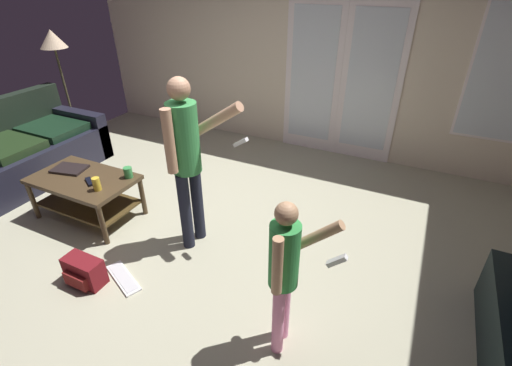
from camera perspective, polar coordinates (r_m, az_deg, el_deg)
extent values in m
cube|color=#ABA98E|center=(3.68, -9.82, -8.15)|extent=(6.21, 5.04, 0.02)
cube|color=beige|center=(5.17, 5.44, 19.93)|extent=(6.21, 0.06, 2.63)
cube|color=white|center=(5.10, 8.84, 15.70)|extent=(0.76, 0.02, 2.02)
cube|color=silver|center=(5.07, 8.83, 16.21)|extent=(0.60, 0.01, 1.72)
cube|color=white|center=(4.94, 17.49, 14.20)|extent=(0.76, 0.02, 2.02)
cube|color=silver|center=(4.91, 17.55, 14.72)|extent=(0.60, 0.01, 1.72)
cube|color=white|center=(4.87, 34.33, 13.83)|extent=(0.69, 0.02, 1.48)
cube|color=silver|center=(4.86, 34.35, 13.79)|extent=(0.63, 0.01, 1.42)
cube|color=#1F1F2D|center=(5.22, -33.97, 2.08)|extent=(0.97, 2.19, 0.45)
cube|color=#1F1F2D|center=(5.69, -26.00, 7.31)|extent=(0.97, 0.16, 0.61)
cube|color=#213519|center=(5.09, -34.64, 4.68)|extent=(0.73, 0.57, 0.09)
cube|color=#162F1D|center=(5.39, -29.30, 7.48)|extent=(0.73, 0.57, 0.09)
cube|color=#463521|center=(4.04, -25.54, 0.54)|extent=(1.04, 0.62, 0.04)
cube|color=#48361A|center=(4.17, -24.69, -2.80)|extent=(0.96, 0.54, 0.02)
cylinder|color=#463521|center=(4.38, -31.61, -2.35)|extent=(0.05, 0.05, 0.42)
cylinder|color=#463521|center=(3.68, -22.91, -6.14)|extent=(0.05, 0.05, 0.42)
cylinder|color=#463521|center=(4.64, -26.36, 0.88)|extent=(0.05, 0.05, 0.42)
cylinder|color=#463521|center=(3.98, -17.37, -2.06)|extent=(0.05, 0.05, 0.42)
cylinder|color=black|center=(3.33, -11.00, -4.47)|extent=(0.11, 0.11, 0.77)
cylinder|color=black|center=(3.43, -9.18, -3.13)|extent=(0.11, 0.11, 0.77)
cylinder|color=#398F4A|center=(3.05, -11.23, 6.89)|extent=(0.25, 0.25, 0.60)
sphere|color=tan|center=(2.91, -12.05, 14.29)|extent=(0.18, 0.18, 0.18)
cylinder|color=tan|center=(2.93, -13.46, 6.30)|extent=(0.09, 0.09, 0.53)
cylinder|color=tan|center=(2.98, -6.11, 9.89)|extent=(0.50, 0.13, 0.37)
cube|color=white|center=(2.91, -2.42, 6.41)|extent=(0.14, 0.05, 0.10)
cylinder|color=pink|center=(2.53, 3.49, -20.81)|extent=(0.08, 0.08, 0.57)
cylinder|color=pink|center=(2.61, 4.43, -18.81)|extent=(0.08, 0.08, 0.57)
cylinder|color=green|center=(2.20, 4.45, -11.30)|extent=(0.19, 0.19, 0.45)
sphere|color=tan|center=(2.01, 4.79, -4.80)|extent=(0.14, 0.14, 0.14)
cylinder|color=tan|center=(2.10, 3.37, -12.94)|extent=(0.06, 0.06, 0.40)
cylinder|color=tan|center=(2.21, 9.22, -8.41)|extent=(0.34, 0.09, 0.32)
cube|color=white|center=(2.28, 12.57, -11.82)|extent=(0.13, 0.05, 0.12)
cylinder|color=#362A2D|center=(6.22, -26.01, 6.18)|extent=(0.26, 0.26, 0.02)
cylinder|color=#4D482F|center=(6.01, -27.49, 12.07)|extent=(0.03, 0.03, 1.38)
cone|color=beige|center=(5.85, -29.37, 19.13)|extent=(0.35, 0.35, 0.23)
cube|color=maroon|center=(3.39, -25.30, -12.33)|extent=(0.33, 0.16, 0.24)
cube|color=maroon|center=(3.37, -26.46, -13.64)|extent=(0.23, 0.04, 0.12)
cube|color=white|center=(3.37, -20.09, -13.82)|extent=(0.45, 0.30, 0.02)
cube|color=silver|center=(3.36, -20.12, -13.69)|extent=(0.40, 0.25, 0.00)
cube|color=black|center=(4.23, -27.22, 1.99)|extent=(0.37, 0.29, 0.03)
cylinder|color=#388F48|center=(3.83, -19.44, 1.57)|extent=(0.08, 0.08, 0.11)
cylinder|color=gold|center=(3.71, -23.75, -0.14)|extent=(0.07, 0.07, 0.13)
cube|color=black|center=(3.90, -24.68, 0.20)|extent=(0.17, 0.13, 0.02)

